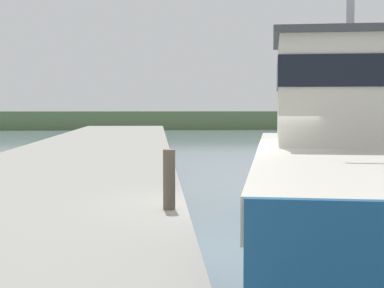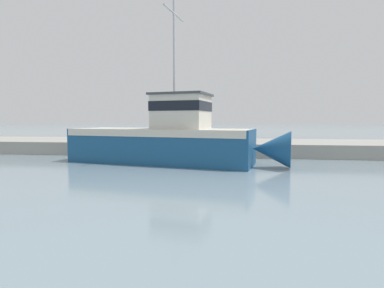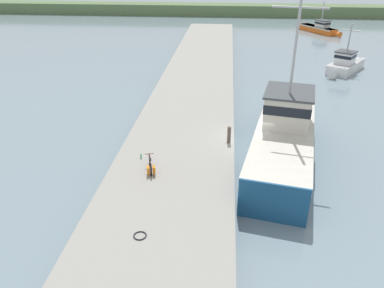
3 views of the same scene
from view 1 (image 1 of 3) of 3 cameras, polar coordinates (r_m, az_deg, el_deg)
ground_plane at (r=10.78m, az=3.96°, el=-10.60°), size 320.00×320.00×0.00m
dock_pier at (r=10.91m, az=-17.63°, el=-8.14°), size 6.36×80.00×0.91m
fishing_boat_main at (r=10.47m, az=15.02°, el=-3.07°), size 5.09×12.76×9.80m
boat_green_anchored at (r=51.33m, az=11.81°, el=1.50°), size 5.10×7.30×4.44m
mooring_post at (r=9.99m, az=-2.23°, el=-3.46°), size 0.21×0.21×1.02m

